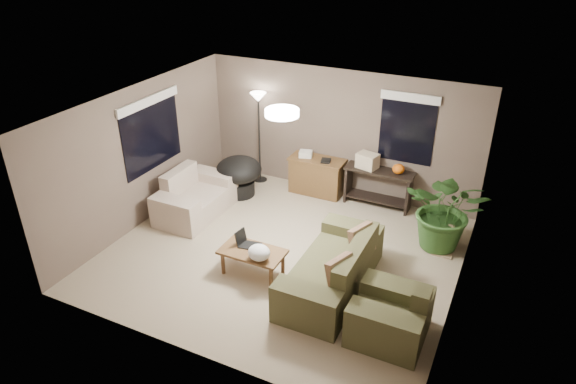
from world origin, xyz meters
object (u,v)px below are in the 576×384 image
at_px(desk, 317,176).
at_px(cat_scratching_post, 444,242).
at_px(main_sofa, 334,271).
at_px(papasan_chair, 239,173).
at_px(floor_lamp, 258,108).
at_px(console_table, 378,185).
at_px(armchair, 391,317).
at_px(coffee_table, 253,254).
at_px(houseplant, 446,218).
at_px(loveseat, 194,199).

xyz_separation_m(desk, cat_scratching_post, (2.73, -1.06, -0.16)).
bearing_deg(desk, main_sofa, -62.34).
bearing_deg(papasan_chair, floor_lamp, 85.07).
bearing_deg(console_table, cat_scratching_post, -36.62).
height_order(armchair, coffee_table, armchair).
bearing_deg(armchair, console_table, 109.64).
relative_size(console_table, cat_scratching_post, 2.60).
bearing_deg(papasan_chair, main_sofa, -35.34).
height_order(houseplant, cat_scratching_post, houseplant).
bearing_deg(cat_scratching_post, papasan_chair, 175.39).
height_order(loveseat, houseplant, houseplant).
bearing_deg(cat_scratching_post, main_sofa, -128.61).
distance_m(coffee_table, cat_scratching_post, 3.18).
relative_size(main_sofa, armchair, 2.20).
height_order(armchair, cat_scratching_post, armchair).
height_order(floor_lamp, houseplant, floor_lamp).
height_order(coffee_table, papasan_chair, papasan_chair).
relative_size(coffee_table, papasan_chair, 0.88).
height_order(loveseat, cat_scratching_post, loveseat).
bearing_deg(loveseat, floor_lamp, 75.80).
height_order(console_table, papasan_chair, papasan_chair).
bearing_deg(papasan_chair, desk, 28.16).
height_order(desk, papasan_chair, papasan_chair).
xyz_separation_m(armchair, console_table, (-1.19, 3.35, 0.14)).
height_order(console_table, floor_lamp, floor_lamp).
relative_size(armchair, houseplant, 0.70).
bearing_deg(main_sofa, floor_lamp, 134.97).
distance_m(console_table, floor_lamp, 2.81).
bearing_deg(papasan_chair, console_table, 16.28).
bearing_deg(coffee_table, papasan_chair, 124.82).
bearing_deg(loveseat, cat_scratching_post, 8.64).
relative_size(houseplant, cat_scratching_post, 2.85).
bearing_deg(console_table, floor_lamp, -179.61).
height_order(coffee_table, desk, desk).
bearing_deg(houseplant, papasan_chair, 177.71).
xyz_separation_m(armchair, desk, (-2.45, 3.31, 0.08)).
xyz_separation_m(main_sofa, papasan_chair, (-2.78, 1.97, 0.17)).
distance_m(desk, console_table, 1.26).
relative_size(armchair, floor_lamp, 0.52).
xyz_separation_m(coffee_table, papasan_chair, (-1.52, 2.19, 0.11)).
height_order(coffee_table, houseplant, houseplant).
distance_m(main_sofa, coffee_table, 1.28).
bearing_deg(loveseat, armchair, -20.51).
height_order(main_sofa, armchair, same).
bearing_deg(desk, console_table, 1.58).
height_order(papasan_chair, floor_lamp, floor_lamp).
bearing_deg(cat_scratching_post, desk, 158.75).
height_order(main_sofa, cat_scratching_post, main_sofa).
relative_size(main_sofa, houseplant, 1.54).
relative_size(armchair, cat_scratching_post, 2.00).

